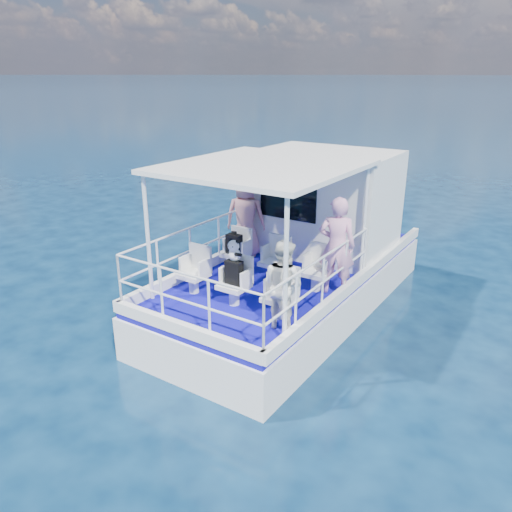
% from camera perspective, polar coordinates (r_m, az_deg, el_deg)
% --- Properties ---
extents(ground, '(2000.00, 2000.00, 0.00)m').
position_cam_1_polar(ground, '(9.86, 1.36, -7.91)').
color(ground, '#071C35').
rests_on(ground, ground).
extents(hull, '(3.00, 7.00, 1.60)m').
position_cam_1_polar(hull, '(10.63, 4.25, -5.77)').
color(hull, white).
rests_on(hull, ground).
extents(deck, '(2.90, 6.90, 0.10)m').
position_cam_1_polar(deck, '(10.28, 4.37, -1.51)').
color(deck, '#0C097C').
rests_on(deck, hull).
extents(cabin, '(2.85, 2.00, 2.20)m').
position_cam_1_polar(cabin, '(11.04, 7.87, 6.15)').
color(cabin, white).
rests_on(cabin, deck).
extents(canopy, '(3.00, 3.20, 0.08)m').
position_cam_1_polar(canopy, '(8.66, 0.82, 10.19)').
color(canopy, white).
rests_on(canopy, cabin).
extents(canopy_posts, '(2.77, 2.97, 2.20)m').
position_cam_1_polar(canopy_posts, '(8.89, 0.61, 2.88)').
color(canopy_posts, white).
rests_on(canopy_posts, deck).
extents(railings, '(2.84, 3.59, 1.00)m').
position_cam_1_polar(railings, '(8.83, -0.55, -1.36)').
color(railings, white).
rests_on(railings, deck).
extents(seat_port_fwd, '(0.48, 0.46, 0.38)m').
position_cam_1_polar(seat_port_fwd, '(10.02, -2.33, -0.60)').
color(seat_port_fwd, silver).
rests_on(seat_port_fwd, deck).
extents(seat_center_fwd, '(0.48, 0.46, 0.38)m').
position_cam_1_polar(seat_center_fwd, '(9.55, 2.06, -1.66)').
color(seat_center_fwd, silver).
rests_on(seat_center_fwd, deck).
extents(seat_stbd_fwd, '(0.48, 0.46, 0.38)m').
position_cam_1_polar(seat_stbd_fwd, '(9.15, 6.87, -2.81)').
color(seat_stbd_fwd, silver).
rests_on(seat_stbd_fwd, deck).
extents(seat_port_aft, '(0.48, 0.46, 0.38)m').
position_cam_1_polar(seat_port_aft, '(9.07, -7.14, -3.03)').
color(seat_port_aft, silver).
rests_on(seat_port_aft, deck).
extents(seat_center_aft, '(0.48, 0.46, 0.38)m').
position_cam_1_polar(seat_center_aft, '(8.56, -2.52, -4.37)').
color(seat_center_aft, silver).
rests_on(seat_center_aft, deck).
extents(seat_stbd_aft, '(0.48, 0.46, 0.38)m').
position_cam_1_polar(seat_stbd_aft, '(8.11, 2.67, -5.83)').
color(seat_stbd_aft, silver).
rests_on(seat_stbd_aft, deck).
extents(passenger_port_fwd, '(0.78, 0.68, 1.73)m').
position_cam_1_polar(passenger_port_fwd, '(10.66, -1.22, 4.53)').
color(passenger_port_fwd, '#D1878C').
rests_on(passenger_port_fwd, deck).
extents(passenger_stbd_fwd, '(0.75, 0.62, 1.77)m').
position_cam_1_polar(passenger_stbd_fwd, '(8.87, 9.20, 1.12)').
color(passenger_stbd_fwd, '#F29DC8').
rests_on(passenger_stbd_fwd, deck).
extents(passenger_stbd_aft, '(0.77, 0.65, 1.43)m').
position_cam_1_polar(passenger_stbd_aft, '(7.62, 3.11, -3.27)').
color(passenger_stbd_aft, silver).
rests_on(passenger_stbd_aft, deck).
extents(backpack_port, '(0.30, 0.17, 0.39)m').
position_cam_1_polar(backpack_port, '(9.82, -2.51, 1.37)').
color(backpack_port, black).
rests_on(backpack_port, seat_port_fwd).
extents(backpack_center, '(0.28, 0.16, 0.42)m').
position_cam_1_polar(backpack_center, '(8.38, -2.53, -1.93)').
color(backpack_center, black).
rests_on(backpack_center, seat_center_aft).
extents(compact_camera, '(0.09, 0.06, 0.06)m').
position_cam_1_polar(compact_camera, '(9.77, -2.53, 2.67)').
color(compact_camera, black).
rests_on(compact_camera, backpack_port).
extents(panda, '(0.24, 0.20, 0.38)m').
position_cam_1_polar(panda, '(8.26, -2.50, 0.71)').
color(panda, silver).
rests_on(panda, backpack_center).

